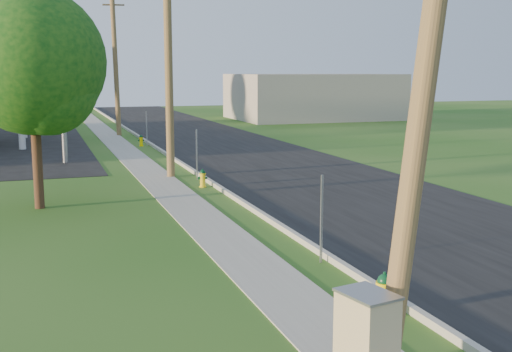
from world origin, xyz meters
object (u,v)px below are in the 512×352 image
Objects in this scene: utility_pole_far at (115,63)px; price_pylon at (60,45)px; utility_pole_mid at (168,53)px; hydrant_near at (384,295)px; tree_lot at (11,68)px; hydrant_far at (141,140)px; hydrant_mid at (203,178)px; utility_pole_near at (431,29)px; utility_cabinet at (366,340)px; tree_verge at (36,67)px.

utility_pole_far is 1.39× the size of price_pylon.
utility_pole_mid is 16.73m from hydrant_near.
tree_lot is (-2.87, 21.08, -0.96)m from price_pylon.
hydrant_mid is at bearing -89.43° from hydrant_far.
utility_pole_far is 11.65× the size of hydrant_near.
hydrant_far is at bearing 90.08° from hydrant_near.
utility_pole_near is 7.08× the size of utility_cabinet.
price_pylon is (-3.90, -12.50, 0.63)m from utility_pole_far.
utility_pole_far is 36.48m from utility_cabinet.
utility_cabinet reaches higher than hydrant_far.
utility_pole_near is 13.85× the size of hydrant_mid.
utility_pole_mid is at bearing -75.70° from tree_lot.
utility_pole_far is 21.19m from hydrant_mid.
hydrant_near is at bearing -78.35° from price_pylon.
utility_pole_near is 29.56m from hydrant_far.
hydrant_far is (5.51, 15.92, -4.04)m from tree_verge.
price_pylon is 10.01× the size of hydrant_mid.
hydrant_near is at bearing -63.99° from tree_verge.
utility_pole_near is at bearing 13.55° from utility_cabinet.
price_pylon is (-3.90, 23.50, 0.63)m from utility_pole_near.
utility_pole_far is at bearing 91.81° from hydrant_mid.
utility_cabinet reaches higher than hydrant_mid.
hydrant_far is 29.48m from utility_cabinet.
utility_pole_mid reaches higher than price_pylon.
hydrant_near is (0.55, 1.91, -4.40)m from utility_pole_near.
utility_pole_mid is at bearing 43.28° from tree_verge.
utility_pole_mid is 5.39m from hydrant_mid.
utility_pole_far reaches higher than tree_lot.
hydrant_mid is at bearing -60.97° from price_pylon.
utility_cabinet is (-0.96, -18.23, -4.28)m from utility_pole_mid.
utility_pole_far is 14.01× the size of hydrant_far.
utility_pole_far is (0.00, 18.00, -0.15)m from utility_pole_mid.
tree_lot is (-1.77, 31.29, 0.11)m from tree_verge.
utility_pole_mid is 27.43m from tree_lot.
utility_pole_near is 11.63× the size of hydrant_near.
hydrant_far is at bearing 52.31° from price_pylon.
utility_pole_far is at bearing 72.67° from price_pylon.
utility_pole_mid is 6.89m from tree_verge.
hydrant_near is at bearing -89.07° from utility_pole_far.
hydrant_near is at bearing -90.43° from hydrant_mid.
price_pylon is at bearing 97.06° from utility_cabinet.
utility_pole_near is 4.25m from utility_cabinet.
hydrant_near is (0.55, -16.09, -4.55)m from utility_pole_mid.
tree_verge is 14.59m from utility_cabinet.
utility_pole_far is 34.38m from hydrant_near.
utility_pole_near is 23.83m from price_pylon.
utility_pole_mid is 7.32× the size of utility_cabinet.
utility_pole_near is 45.09m from tree_lot.
utility_pole_mid is 1.44× the size of tree_verge.
hydrant_mid is 15.62m from utility_cabinet.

